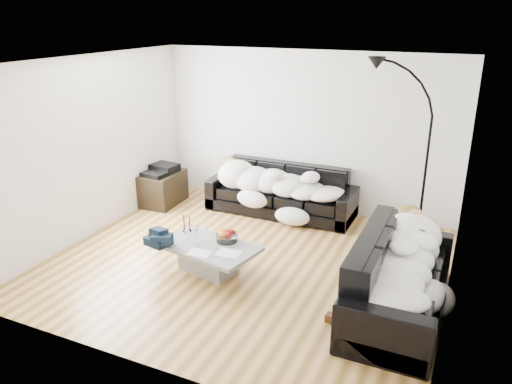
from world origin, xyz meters
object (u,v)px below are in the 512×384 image
at_px(sofa_right, 401,275).
at_px(sleeper_back, 280,178).
at_px(av_cabinet, 163,188).
at_px(sleeper_right, 402,258).
at_px(wine_glass_b, 187,235).
at_px(fruit_bowl, 227,235).
at_px(candle_left, 184,224).
at_px(candle_right, 190,224).
at_px(coffee_table, 208,258).
at_px(floor_lamp, 426,168).
at_px(shoes, 346,318).
at_px(wine_glass_a, 197,232).
at_px(sofa_back, 281,190).
at_px(stereo, 161,169).
at_px(wine_glass_c, 198,239).

xyz_separation_m(sofa_right, sleeper_back, (-2.25, 2.06, 0.19)).
relative_size(sofa_right, av_cabinet, 2.68).
bearing_deg(sleeper_right, sofa_right, 0.00).
bearing_deg(wine_glass_b, av_cabinet, 132.25).
height_order(fruit_bowl, candle_left, candle_left).
distance_m(candle_right, av_cabinet, 2.12).
bearing_deg(coffee_table, av_cabinet, 137.16).
xyz_separation_m(sleeper_back, coffee_table, (-0.12, -2.15, -0.44)).
relative_size(sleeper_right, wine_glass_b, 12.26).
bearing_deg(coffee_table, sleeper_right, 2.14).
xyz_separation_m(av_cabinet, floor_lamp, (4.25, 0.16, 0.86)).
relative_size(sleeper_back, floor_lamp, 0.90).
bearing_deg(fruit_bowl, candle_left, 178.24).
height_order(candle_left, candle_right, candle_left).
distance_m(sleeper_back, shoes, 3.16).
bearing_deg(candle_right, wine_glass_a, -37.18).
relative_size(candle_left, av_cabinet, 0.30).
distance_m(sofa_back, wine_glass_b, 2.23).
bearing_deg(fruit_bowl, stereo, 142.84).
bearing_deg(sleeper_right, candle_right, 86.44).
xyz_separation_m(candle_right, shoes, (2.34, -0.64, -0.43)).
distance_m(sofa_back, wine_glass_a, 2.12).
xyz_separation_m(wine_glass_b, stereo, (-1.59, 1.75, 0.18)).
relative_size(sleeper_back, stereo, 4.63).
distance_m(sleeper_right, wine_glass_c, 2.49).
bearing_deg(wine_glass_a, fruit_bowl, 12.32).
relative_size(candle_left, shoes, 0.54).
xyz_separation_m(sofa_right, wine_glass_c, (-2.47, -0.15, 0.01)).
bearing_deg(coffee_table, wine_glass_c, -149.50).
distance_m(coffee_table, av_cabinet, 2.60).
height_order(sleeper_back, shoes, sleeper_back).
distance_m(av_cabinet, floor_lamp, 4.34).
bearing_deg(wine_glass_b, wine_glass_a, 49.33).
xyz_separation_m(coffee_table, wine_glass_c, (-0.10, -0.06, 0.26)).
relative_size(coffee_table, av_cabinet, 1.56).
relative_size(sofa_right, sleeper_right, 1.17).
bearing_deg(candle_right, floor_lamp, 31.03).
bearing_deg(wine_glass_a, stereo, 135.41).
height_order(sofa_right, sleeper_back, sofa_right).
distance_m(sleeper_back, fruit_bowl, 1.96).
bearing_deg(sofa_back, coffee_table, -93.10).
height_order(sofa_right, shoes, sofa_right).
distance_m(coffee_table, wine_glass_a, 0.37).
bearing_deg(candle_right, sleeper_back, 73.88).
xyz_separation_m(wine_glass_a, shoes, (2.14, -0.49, -0.41)).
height_order(candle_right, stereo, stereo).
distance_m(sofa_right, wine_glass_a, 2.60).
relative_size(sleeper_right, stereo, 4.21).
bearing_deg(av_cabinet, candle_left, -49.63).
xyz_separation_m(coffee_table, floor_lamp, (2.34, 1.93, 0.95)).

